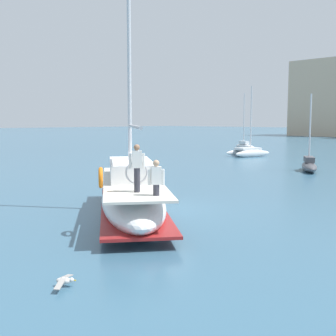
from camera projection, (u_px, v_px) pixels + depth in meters
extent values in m
plane|color=#38607A|center=(158.00, 209.00, 18.55)|extent=(400.00, 400.00, 0.00)
ellipsoid|color=white|center=(132.00, 199.00, 16.89)|extent=(9.15, 7.63, 1.40)
cube|color=maroon|center=(132.00, 207.00, 16.93)|extent=(9.01, 7.54, 0.10)
cube|color=beige|center=(132.00, 181.00, 16.81)|extent=(8.65, 7.19, 0.08)
cube|color=white|center=(131.00, 169.00, 17.48)|extent=(4.47, 3.92, 0.70)
cylinder|color=silver|center=(129.00, 32.00, 17.33)|extent=(0.16, 0.16, 11.88)
cylinder|color=#B7B7BC|center=(134.00, 127.00, 14.92)|extent=(4.71, 3.52, 0.12)
cylinder|color=silver|center=(127.00, 158.00, 21.10)|extent=(0.58, 0.76, 0.06)
torus|color=orange|center=(101.00, 178.00, 13.99)|extent=(0.65, 0.53, 0.70)
cylinder|color=#33333D|center=(137.00, 180.00, 13.93)|extent=(0.20, 0.20, 0.80)
cube|color=white|center=(137.00, 159.00, 13.85)|extent=(0.35, 0.38, 0.56)
sphere|color=#9E7051|center=(137.00, 147.00, 13.81)|extent=(0.20, 0.20, 0.20)
cylinder|color=white|center=(130.00, 161.00, 13.83)|extent=(0.09, 0.09, 0.50)
cylinder|color=white|center=(144.00, 161.00, 13.89)|extent=(0.09, 0.09, 0.50)
cylinder|color=#33333D|center=(156.00, 190.00, 13.33)|extent=(0.20, 0.20, 0.35)
cube|color=white|center=(156.00, 176.00, 13.27)|extent=(0.35, 0.38, 0.56)
sphere|color=tan|center=(156.00, 163.00, 13.23)|extent=(0.20, 0.20, 0.20)
cylinder|color=white|center=(149.00, 177.00, 13.25)|extent=(0.09, 0.09, 0.50)
cylinder|color=white|center=(163.00, 177.00, 13.31)|extent=(0.09, 0.09, 0.50)
torus|color=silver|center=(136.00, 172.00, 14.14)|extent=(0.50, 0.65, 0.76)
ellipsoid|color=#4C4C51|center=(309.00, 167.00, 32.08)|extent=(3.20, 4.14, 0.69)
cube|color=#4C4C51|center=(309.00, 159.00, 32.23)|extent=(1.49, 1.80, 0.40)
cylinder|color=silver|center=(310.00, 128.00, 32.07)|extent=(0.12, 0.12, 5.12)
ellipsoid|color=white|center=(243.00, 153.00, 46.17)|extent=(1.77, 4.35, 0.71)
ellipsoid|color=white|center=(253.00, 154.00, 44.70)|extent=(1.77, 4.35, 0.71)
cube|color=white|center=(248.00, 149.00, 45.38)|extent=(2.31, 2.81, 0.24)
cylinder|color=silver|center=(251.00, 117.00, 45.16)|extent=(0.12, 0.12, 6.50)
ellipsoid|color=silver|center=(245.00, 147.00, 56.94)|extent=(4.22, 2.46, 0.67)
cube|color=silver|center=(244.00, 143.00, 57.08)|extent=(1.78, 1.21, 0.40)
cylinder|color=silver|center=(244.00, 119.00, 56.82)|extent=(0.11, 0.11, 6.71)
ellipsoid|color=silver|center=(64.00, 281.00, 9.82)|extent=(0.39, 0.37, 0.16)
sphere|color=silver|center=(72.00, 280.00, 9.80)|extent=(0.11, 0.11, 0.11)
cone|color=gold|center=(74.00, 280.00, 9.79)|extent=(0.08, 0.08, 0.04)
cube|color=#9E9993|center=(67.00, 276.00, 10.05)|extent=(0.40, 0.45, 0.12)
cube|color=#9E9993|center=(60.00, 284.00, 9.59)|extent=(0.40, 0.45, 0.12)
cube|color=#C6AD8E|center=(329.00, 99.00, 104.72)|extent=(15.82, 11.95, 18.33)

